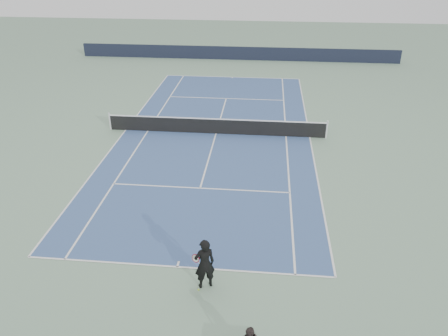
{
  "coord_description": "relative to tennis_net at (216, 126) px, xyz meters",
  "views": [
    {
      "loc": [
        2.82,
        -23.6,
        10.25
      ],
      "look_at": [
        1.1,
        -6.35,
        1.1
      ],
      "focal_mm": 35.0,
      "sensor_mm": 36.0,
      "label": 1
    }
  ],
  "objects": [
    {
      "name": "tennis_player",
      "position": [
        1.1,
        -12.71,
        0.43
      ],
      "size": [
        0.88,
        0.75,
        1.88
      ],
      "color": "black",
      "rests_on": "ground"
    },
    {
      "name": "ground",
      "position": [
        0.0,
        0.0,
        -0.5
      ],
      "size": [
        80.0,
        80.0,
        0.0
      ],
      "primitive_type": "plane",
      "color": "gray"
    },
    {
      "name": "court_surface",
      "position": [
        0.0,
        0.0,
        -0.5
      ],
      "size": [
        10.97,
        23.77,
        0.01
      ],
      "primitive_type": "cube",
      "color": "#385486",
      "rests_on": "ground"
    },
    {
      "name": "tennis_net",
      "position": [
        0.0,
        0.0,
        0.0
      ],
      "size": [
        12.9,
        0.1,
        1.07
      ],
      "color": "silver",
      "rests_on": "ground"
    },
    {
      "name": "windscreen_far",
      "position": [
        0.0,
        17.88,
        0.1
      ],
      "size": [
        30.0,
        0.25,
        1.2
      ],
      "primitive_type": "cube",
      "color": "black",
      "rests_on": "ground"
    },
    {
      "name": "tennis_ball",
      "position": [
        0.91,
        -12.94,
        -0.47
      ],
      "size": [
        0.06,
        0.06,
        0.06
      ],
      "primitive_type": "sphere",
      "color": "#B8D72C",
      "rests_on": "ground"
    }
  ]
}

